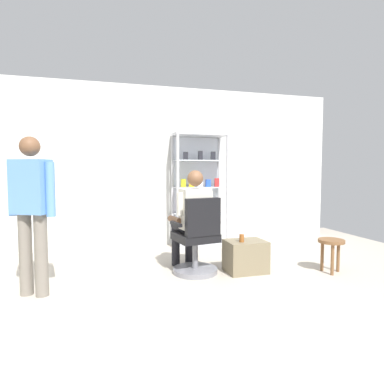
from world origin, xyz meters
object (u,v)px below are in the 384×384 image
Objects in this scene: seated_shopkeeper at (192,216)px; tea_glass at (242,238)px; storage_crate at (245,256)px; display_cabinet_main at (198,189)px; standing_customer at (32,205)px; office_chair at (197,243)px; wooden_stool at (331,246)px.

tea_glass is (0.56, -0.30, -0.26)m from seated_shopkeeper.
tea_glass is (-0.08, -0.06, 0.25)m from storage_crate.
display_cabinet_main reaches higher than standing_customer.
display_cabinet_main is 3.83× the size of storage_crate.
seated_shopkeeper is 0.86m from storage_crate.
office_chair is 0.65m from storage_crate.
seated_shopkeeper reaches higher than office_chair.
seated_shopkeeper is 1.84m from standing_customer.
storage_crate is at bearing -20.60° from seated_shopkeeper.
standing_customer is 3.52m from wooden_stool.
standing_customer is at bearing 176.55° from wooden_stool.
wooden_stool is (1.64, -0.40, -0.06)m from office_chair.
seated_shopkeeper is 0.79× the size of standing_customer.
storage_crate is 2.54m from standing_customer.
office_chair is 0.59× the size of standing_customer.
standing_customer is (-1.79, -0.35, 0.22)m from seated_shopkeeper.
display_cabinet_main is at bearing 36.49° from standing_customer.
storage_crate is 0.27m from tea_glass.
storage_crate is at bearing 34.56° from tea_glass.
tea_glass is 2.40m from standing_customer.
office_chair is at bearing -107.61° from display_cabinet_main.
display_cabinet_main is 1.17× the size of standing_customer.
wooden_stool is at bearing -17.26° from storage_crate.
tea_glass is at bearing 166.64° from wooden_stool.
storage_crate is 0.30× the size of standing_customer.
storage_crate is (0.62, -0.08, -0.19)m from office_chair.
office_chair is at bearing 165.71° from tea_glass.
tea_glass is 1.14m from wooden_stool.
wooden_stool is at bearing -3.45° from standing_customer.
display_cabinet_main reaches higher than office_chair.
office_chair is 0.36m from seated_shopkeeper.
storage_crate is at bearing -85.00° from display_cabinet_main.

